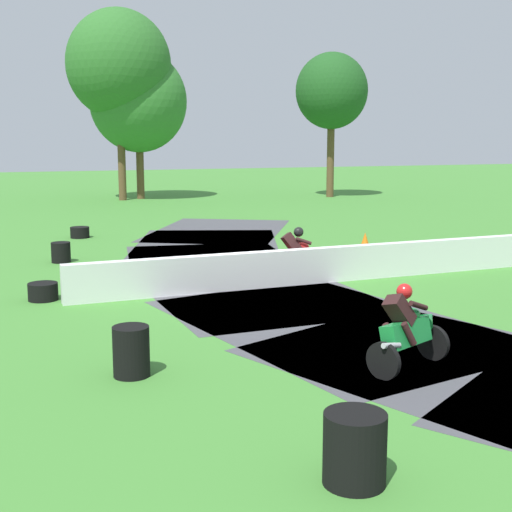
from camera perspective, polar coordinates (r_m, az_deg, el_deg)
ground_plane at (r=17.52m, az=-0.74°, el=-2.63°), size 120.00×120.00×0.00m
track_asphalt at (r=18.02m, az=3.15°, el=-2.28°), size 10.11×29.73×0.01m
safety_barrier at (r=19.71m, az=12.62°, el=-0.15°), size 18.64×1.13×0.90m
motorcycle_lead_red at (r=18.56m, az=3.37°, el=0.10°), size 1.70×0.82×1.43m
motorcycle_chase_green at (r=11.83m, az=12.12°, el=-5.70°), size 1.66×1.28×1.43m
tire_stack_near at (r=26.88m, az=-13.96°, el=1.85°), size 0.69×0.69×0.40m
tire_stack_mid_a at (r=21.84m, az=-15.39°, el=0.29°), size 0.56×0.56×0.60m
tire_stack_mid_b at (r=16.99m, az=-16.73°, el=-2.75°), size 0.68×0.68×0.40m
tire_stack_far at (r=11.38m, az=-9.98°, el=-7.54°), size 0.58×0.58×0.80m
tire_stack_extra_a at (r=8.02m, az=7.92°, el=-15.07°), size 0.69×0.69×0.80m
traffic_cone at (r=24.66m, az=8.75°, el=1.39°), size 0.28×0.28×0.44m
tree_far_left at (r=43.59m, az=6.09°, el=12.99°), size 4.29×4.29×8.57m
tree_far_right at (r=41.97m, az=-10.96°, el=14.84°), size 5.86×5.86×10.72m
tree_mid_rise at (r=42.55m, az=-9.43°, el=12.15°), size 5.60×5.60×8.60m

